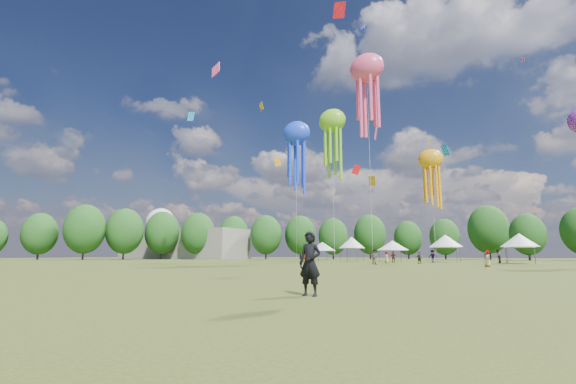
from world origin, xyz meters
The scene contains 10 objects.
ground centered at (0.00, 0.00, 0.00)m, with size 300.00×300.00×0.00m, color #384416.
observer_main centered at (7.56, -0.60, 0.95)m, with size 0.69×0.45×1.89m, color black.
spectator_near centered at (-3.09, 36.44, 0.90)m, with size 0.88×0.68×1.81m, color gray.
spectators_far centered at (0.55, 48.33, 0.88)m, with size 28.35×22.79×1.90m.
festival_tents centered at (-4.65, 56.01, 3.09)m, with size 37.85×10.66×4.39m.
show_kites centered at (-6.48, 40.18, 19.27)m, with size 41.98×13.36×29.15m.
small_kites centered at (-1.40, 42.39, 29.66)m, with size 74.56×67.06×46.42m.
treeline centered at (-3.87, 62.51, 6.54)m, with size 201.57×95.24×13.43m.
hangar centered at (-72.00, 72.00, 4.00)m, with size 40.00×12.00×8.00m, color gray.
radome centered at (-88.00, 78.00, 9.99)m, with size 9.00×9.00×16.00m.
Camera 1 is at (13.16, -11.23, 1.20)m, focal length 24.93 mm.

